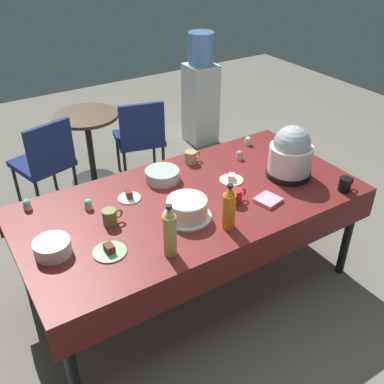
% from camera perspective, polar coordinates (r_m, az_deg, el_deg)
% --- Properties ---
extents(ground, '(9.00, 9.00, 0.00)m').
position_cam_1_polar(ground, '(3.28, -0.00, -11.88)').
color(ground, slate).
extents(potluck_table, '(2.20, 1.10, 0.75)m').
position_cam_1_polar(potluck_table, '(2.84, -0.00, -1.90)').
color(potluck_table, maroon).
rests_on(potluck_table, ground).
extents(frosted_layer_cake, '(0.30, 0.30, 0.13)m').
position_cam_1_polar(frosted_layer_cake, '(2.60, -0.65, -2.20)').
color(frosted_layer_cake, silver).
rests_on(frosted_layer_cake, potluck_table).
extents(slow_cooker, '(0.30, 0.30, 0.37)m').
position_cam_1_polar(slow_cooker, '(3.05, 12.65, 4.85)').
color(slow_cooker, black).
rests_on(slow_cooker, potluck_table).
extents(glass_salad_bowl, '(0.23, 0.23, 0.08)m').
position_cam_1_polar(glass_salad_bowl, '(2.99, -3.86, 2.19)').
color(glass_salad_bowl, '#B2C6BC').
rests_on(glass_salad_bowl, potluck_table).
extents(ceramic_snack_bowl, '(0.20, 0.20, 0.08)m').
position_cam_1_polar(ceramic_snack_bowl, '(2.47, -17.61, -6.86)').
color(ceramic_snack_bowl, silver).
rests_on(ceramic_snack_bowl, potluck_table).
extents(dessert_plate_sage, '(0.18, 0.18, 0.05)m').
position_cam_1_polar(dessert_plate_sage, '(2.42, -10.62, -7.47)').
color(dessert_plate_sage, '#8CA87F').
rests_on(dessert_plate_sage, potluck_table).
extents(dessert_plate_white, '(0.15, 0.15, 0.06)m').
position_cam_1_polar(dessert_plate_white, '(2.83, -8.11, -0.61)').
color(dessert_plate_white, white).
rests_on(dessert_plate_white, potluck_table).
extents(dessert_plate_cream, '(0.16, 0.16, 0.05)m').
position_cam_1_polar(dessert_plate_cream, '(3.00, 5.12, 1.68)').
color(dessert_plate_cream, beige).
rests_on(dessert_plate_cream, potluck_table).
extents(cupcake_rose, '(0.05, 0.05, 0.07)m').
position_cam_1_polar(cupcake_rose, '(3.49, 7.26, 6.57)').
color(cupcake_rose, beige).
rests_on(cupcake_rose, potluck_table).
extents(cupcake_berry, '(0.05, 0.05, 0.07)m').
position_cam_1_polar(cupcake_berry, '(2.77, -13.28, -1.56)').
color(cupcake_berry, beige).
rests_on(cupcake_berry, potluck_table).
extents(cupcake_vanilla, '(0.05, 0.05, 0.07)m').
position_cam_1_polar(cupcake_vanilla, '(2.88, -20.57, -1.54)').
color(cupcake_vanilla, beige).
rests_on(cupcake_vanilla, potluck_table).
extents(cupcake_mint, '(0.05, 0.05, 0.07)m').
position_cam_1_polar(cupcake_mint, '(3.27, 6.17, 4.77)').
color(cupcake_mint, beige).
rests_on(cupcake_mint, potluck_table).
extents(soda_bottle_orange_juice, '(0.08, 0.08, 0.29)m').
position_cam_1_polar(soda_bottle_orange_juice, '(2.50, 4.81, -2.05)').
color(soda_bottle_orange_juice, orange).
rests_on(soda_bottle_orange_juice, potluck_table).
extents(soda_bottle_ginger_ale, '(0.07, 0.07, 0.31)m').
position_cam_1_polar(soda_bottle_ginger_ale, '(2.29, -2.89, -5.17)').
color(soda_bottle_ginger_ale, gold).
rests_on(soda_bottle_ginger_ale, potluck_table).
extents(coffee_mug_tan, '(0.13, 0.09, 0.09)m').
position_cam_1_polar(coffee_mug_tan, '(3.20, -0.12, 4.55)').
color(coffee_mug_tan, tan).
rests_on(coffee_mug_tan, potluck_table).
extents(coffee_mug_red, '(0.13, 0.09, 0.09)m').
position_cam_1_polar(coffee_mug_red, '(2.77, 5.64, -0.48)').
color(coffee_mug_red, '#B2231E').
rests_on(coffee_mug_red, potluck_table).
extents(coffee_mug_black, '(0.12, 0.08, 0.09)m').
position_cam_1_polar(coffee_mug_black, '(3.04, 19.20, 0.95)').
color(coffee_mug_black, black).
rests_on(coffee_mug_black, potluck_table).
extents(coffee_mug_olive, '(0.12, 0.08, 0.09)m').
position_cam_1_polar(coffee_mug_olive, '(2.60, -10.55, -3.19)').
color(coffee_mug_olive, olive).
rests_on(coffee_mug_olive, potluck_table).
extents(paper_napkin_stack, '(0.17, 0.17, 0.02)m').
position_cam_1_polar(paper_napkin_stack, '(2.81, 9.81, -1.02)').
color(paper_napkin_stack, pink).
rests_on(paper_napkin_stack, potluck_table).
extents(maroon_chair_left, '(0.54, 0.54, 0.85)m').
position_cam_1_polar(maroon_chair_left, '(4.02, -18.44, 4.07)').
color(maroon_chair_left, navy).
rests_on(maroon_chair_left, ground).
extents(maroon_chair_right, '(0.53, 0.53, 0.85)m').
position_cam_1_polar(maroon_chair_right, '(4.28, -6.72, 7.34)').
color(maroon_chair_right, navy).
rests_on(maroon_chair_right, ground).
extents(round_cafe_table, '(0.60, 0.60, 0.72)m').
position_cam_1_polar(round_cafe_table, '(4.32, -13.22, 7.04)').
color(round_cafe_table, '#473323').
rests_on(round_cafe_table, ground).
extents(water_cooler, '(0.32, 0.32, 1.24)m').
position_cam_1_polar(water_cooler, '(5.06, 1.13, 12.79)').
color(water_cooler, silver).
rests_on(water_cooler, ground).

